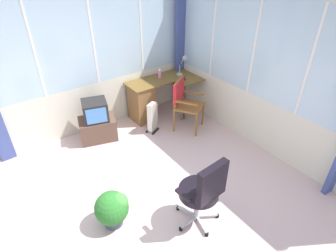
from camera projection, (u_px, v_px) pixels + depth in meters
name	position (u px, v px, depth m)	size (l,w,h in m)	color
ground	(147.00, 210.00, 3.82)	(5.77, 5.66, 0.06)	beige
north_window_panel	(69.00, 66.00, 4.68)	(4.77, 0.07, 2.65)	silver
east_window_panel	(276.00, 77.00, 4.27)	(0.07, 4.66, 2.65)	silver
curtain_corner	(180.00, 46.00, 5.74)	(0.23, 0.07, 2.55)	#404F8F
desk	(145.00, 100.00, 5.57)	(1.42, 0.82, 0.77)	brown
desk_lamp	(184.00, 62.00, 5.61)	(0.23, 0.19, 0.41)	#B2B7BC
tv_remote	(184.00, 78.00, 5.57)	(0.04, 0.15, 0.02)	black
spray_bottle	(160.00, 73.00, 5.56)	(0.06, 0.06, 0.22)	pink
wooden_armchair	(183.00, 98.00, 5.19)	(0.66, 0.67, 0.98)	brown
office_chair	(204.00, 189.00, 3.29)	(0.60, 0.58, 1.03)	#B7B7BF
tv_on_stand	(97.00, 123.00, 5.01)	(0.74, 0.60, 0.78)	brown
space_heater	(153.00, 117.00, 5.25)	(0.29, 0.25, 0.60)	silver
potted_plant	(113.00, 208.00, 3.46)	(0.43, 0.43, 0.50)	#404757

